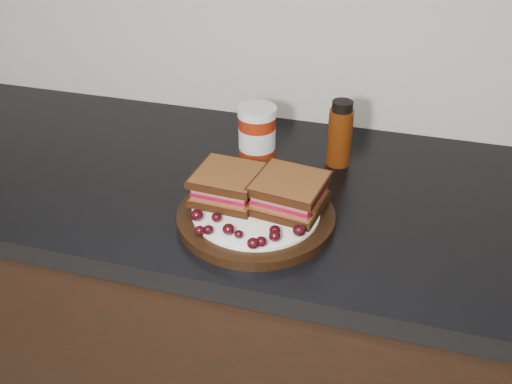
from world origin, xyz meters
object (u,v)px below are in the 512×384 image
at_px(condiment_jar, 257,134).
at_px(oil_bottle, 340,133).
at_px(plate, 256,216).
at_px(sandwich_left, 228,184).

bearing_deg(condiment_jar, oil_bottle, 9.65).
relative_size(plate, sandwich_left, 2.44).
bearing_deg(plate, condiment_jar, 105.50).
xyz_separation_m(plate, sandwich_left, (-0.06, 0.02, 0.04)).
bearing_deg(sandwich_left, oil_bottle, 56.08).
relative_size(condiment_jar, oil_bottle, 0.85).
bearing_deg(condiment_jar, plate, -74.50).
bearing_deg(plate, oil_bottle, 66.31).
height_order(sandwich_left, condiment_jar, condiment_jar).
relative_size(plate, oil_bottle, 2.02).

